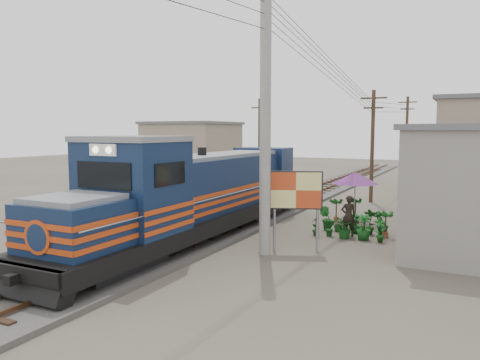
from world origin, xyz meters
The scene contains 14 objects.
ground centered at (0.00, 0.00, 0.00)m, with size 120.00×120.00×0.00m, color #473F35.
ballast centered at (0.00, 10.00, 0.08)m, with size 3.60×70.00×0.16m, color #595651.
track centered at (0.00, 10.00, 0.26)m, with size 1.15×70.00×0.12m.
locomotive centered at (0.00, 0.33, 1.81)m, with size 3.09×16.84×4.17m.
utility_pole_main centered at (3.50, -0.50, 5.00)m, with size 0.40×0.40×10.00m.
wooden_pole_mid centered at (4.50, 14.00, 3.68)m, with size 1.60×0.24×7.00m.
wooden_pole_far centered at (4.80, 28.00, 3.93)m, with size 1.60×0.24×7.50m.
wooden_pole_left centered at (-5.00, 18.00, 3.68)m, with size 1.60×0.24×7.00m.
power_lines centered at (-0.14, 8.49, 7.56)m, with size 9.65×19.00×3.30m.
shophouse_left centered at (-10.00, 16.00, 2.61)m, with size 6.30×6.30×5.20m.
billboard centered at (4.36, 0.41, 2.21)m, with size 1.85×0.82×3.01m.
market_umbrella centered at (5.09, 6.86, 2.18)m, with size 2.64×2.64×2.48m.
vendor centered at (5.53, 3.76, 0.88)m, with size 0.64×0.42×1.76m, color black.
plant_nursery centered at (5.69, 3.89, 0.49)m, with size 3.26×2.10×1.13m.
Camera 1 is at (10.15, -15.83, 4.48)m, focal length 35.00 mm.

